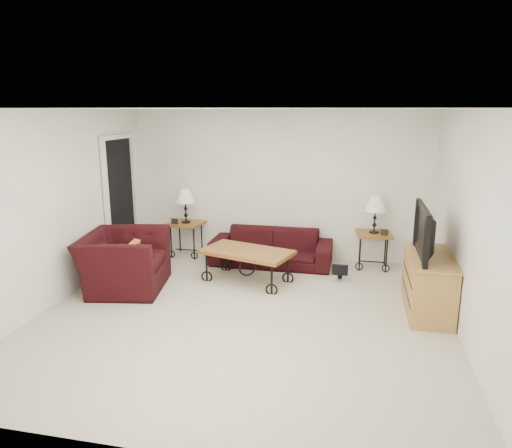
# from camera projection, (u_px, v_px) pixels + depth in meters

# --- Properties ---
(ground) EXTENTS (5.00, 5.00, 0.00)m
(ground) POSITION_uv_depth(u_px,v_px,m) (244.00, 315.00, 5.88)
(ground) COLOR #BEB4A2
(ground) RESTS_ON ground
(wall_back) EXTENTS (5.00, 0.02, 2.50)m
(wall_back) POSITION_uv_depth(u_px,v_px,m) (278.00, 185.00, 7.96)
(wall_back) COLOR white
(wall_back) RESTS_ON ground
(wall_front) EXTENTS (5.00, 0.02, 2.50)m
(wall_front) POSITION_uv_depth(u_px,v_px,m) (157.00, 297.00, 3.21)
(wall_front) COLOR white
(wall_front) RESTS_ON ground
(wall_left) EXTENTS (0.02, 5.00, 2.50)m
(wall_left) POSITION_uv_depth(u_px,v_px,m) (56.00, 208.00, 6.10)
(wall_left) COLOR white
(wall_left) RESTS_ON ground
(wall_right) EXTENTS (0.02, 5.00, 2.50)m
(wall_right) POSITION_uv_depth(u_px,v_px,m) (469.00, 228.00, 5.08)
(wall_right) COLOR white
(wall_right) RESTS_ON ground
(ceiling) EXTENTS (5.00, 5.00, 0.00)m
(ceiling) POSITION_uv_depth(u_px,v_px,m) (243.00, 109.00, 5.29)
(ceiling) COLOR white
(ceiling) RESTS_ON wall_back
(doorway) EXTENTS (0.08, 0.94, 2.04)m
(doorway) POSITION_uv_depth(u_px,v_px,m) (121.00, 202.00, 7.71)
(doorway) COLOR black
(doorway) RESTS_ON ground
(sofa) EXTENTS (1.97, 0.77, 0.57)m
(sofa) POSITION_uv_depth(u_px,v_px,m) (271.00, 247.00, 7.74)
(sofa) COLOR black
(sofa) RESTS_ON ground
(side_table_left) EXTENTS (0.62, 0.62, 0.59)m
(side_table_left) POSITION_uv_depth(u_px,v_px,m) (187.00, 239.00, 8.22)
(side_table_left) COLOR brown
(side_table_left) RESTS_ON ground
(side_table_right) EXTENTS (0.60, 0.60, 0.58)m
(side_table_right) POSITION_uv_depth(u_px,v_px,m) (373.00, 250.00, 7.58)
(side_table_right) COLOR brown
(side_table_right) RESTS_ON ground
(lamp_left) EXTENTS (0.38, 0.38, 0.59)m
(lamp_left) POSITION_uv_depth(u_px,v_px,m) (185.00, 206.00, 8.08)
(lamp_left) COLOR black
(lamp_left) RESTS_ON side_table_left
(lamp_right) EXTENTS (0.37, 0.37, 0.58)m
(lamp_right) POSITION_uv_depth(u_px,v_px,m) (375.00, 215.00, 7.44)
(lamp_right) COLOR black
(lamp_right) RESTS_ON side_table_right
(photo_frame_left) EXTENTS (0.12, 0.02, 0.10)m
(photo_frame_left) POSITION_uv_depth(u_px,v_px,m) (175.00, 221.00, 8.03)
(photo_frame_left) COLOR black
(photo_frame_left) RESTS_ON side_table_left
(photo_frame_right) EXTENTS (0.12, 0.03, 0.10)m
(photo_frame_right) POSITION_uv_depth(u_px,v_px,m) (384.00, 233.00, 7.32)
(photo_frame_right) COLOR black
(photo_frame_right) RESTS_ON side_table_right
(coffee_table) EXTENTS (1.44, 1.04, 0.48)m
(coffee_table) POSITION_uv_depth(u_px,v_px,m) (247.00, 266.00, 6.96)
(coffee_table) COLOR brown
(coffee_table) RESTS_ON ground
(armchair) EXTENTS (1.27, 1.39, 0.80)m
(armchair) POSITION_uv_depth(u_px,v_px,m) (124.00, 261.00, 6.68)
(armchair) COLOR black
(armchair) RESTS_ON ground
(throw_pillow) EXTENTS (0.16, 0.37, 0.36)m
(throw_pillow) POSITION_uv_depth(u_px,v_px,m) (132.00, 255.00, 6.58)
(throw_pillow) COLOR orange
(throw_pillow) RESTS_ON armchair
(tv_stand) EXTENTS (0.51, 1.21, 0.73)m
(tv_stand) POSITION_uv_depth(u_px,v_px,m) (428.00, 284.00, 5.91)
(tv_stand) COLOR #BF9046
(tv_stand) RESTS_ON ground
(television) EXTENTS (0.14, 1.09, 0.63)m
(television) POSITION_uv_depth(u_px,v_px,m) (431.00, 232.00, 5.76)
(television) COLOR black
(television) RESTS_ON tv_stand
(backpack) EXTENTS (0.38, 0.31, 0.47)m
(backpack) POSITION_uv_depth(u_px,v_px,m) (340.00, 265.00, 7.06)
(backpack) COLOR black
(backpack) RESTS_ON ground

